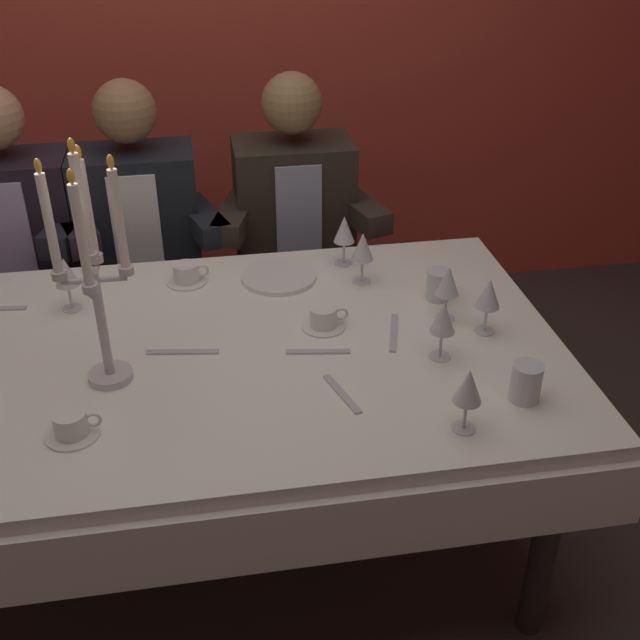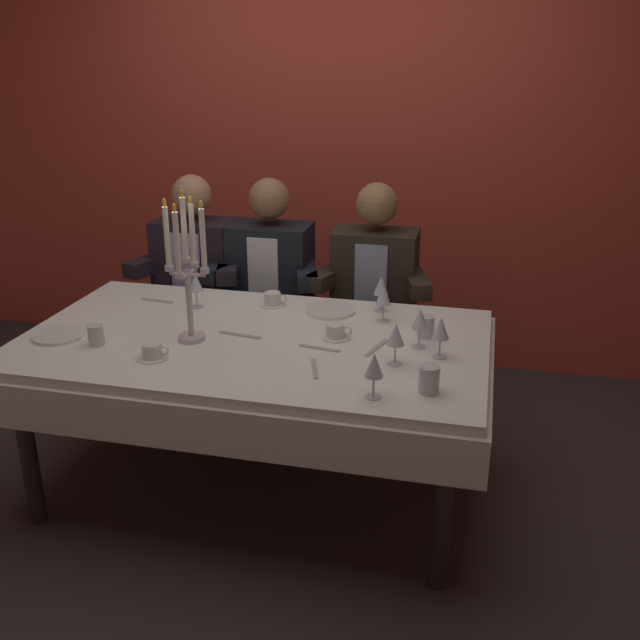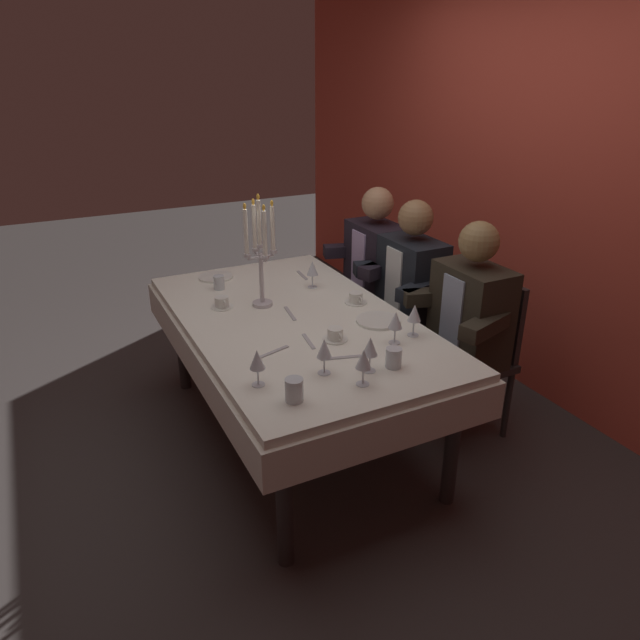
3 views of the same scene
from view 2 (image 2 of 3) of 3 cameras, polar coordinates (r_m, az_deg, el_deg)
name	(u,v)px [view 2 (image 2 of 3)]	position (r m, az deg, el deg)	size (l,w,h in m)	color
ground_plane	(259,489)	(3.33, -4.84, -13.23)	(12.00, 12.00, 0.00)	#3A3534
back_wall	(339,139)	(4.39, 1.51, 14.20)	(6.00, 0.12, 2.70)	#CA4635
dining_table	(255,363)	(3.02, -5.19, -3.43)	(1.94, 1.14, 0.74)	white
candelabra	(187,270)	(2.88, -10.51, 3.90)	(0.19, 0.19, 0.62)	silver
dinner_plate_0	(330,310)	(3.24, 0.82, 0.78)	(0.23, 0.23, 0.01)	white
dinner_plate_1	(59,335)	(3.15, -20.01, -1.14)	(0.21, 0.21, 0.01)	white
wine_glass_0	(441,329)	(2.77, 9.56, -0.72)	(0.07, 0.07, 0.16)	silver
wine_glass_1	(383,296)	(3.10, 5.05, 1.89)	(0.07, 0.07, 0.16)	silver
wine_glass_2	(381,287)	(3.23, 4.86, 2.66)	(0.07, 0.07, 0.16)	silver
wine_glass_3	(420,320)	(2.85, 7.96, 0.00)	(0.07, 0.07, 0.16)	silver
wine_glass_4	(374,367)	(2.42, 4.31, -3.71)	(0.07, 0.07, 0.16)	silver
wine_glass_5	(396,336)	(2.69, 6.04, -1.25)	(0.07, 0.07, 0.16)	silver
wine_glass_6	(196,283)	(3.31, -9.84, 2.88)	(0.07, 0.07, 0.16)	silver
water_tumbler_0	(96,335)	(3.01, -17.36, -1.14)	(0.06, 0.06, 0.08)	silver
water_tumbler_1	(429,379)	(2.51, 8.64, -4.66)	(0.07, 0.07, 0.10)	silver
water_tumbler_2	(426,326)	(2.98, 8.38, -0.51)	(0.07, 0.07, 0.09)	silver
coffee_cup_0	(273,300)	(3.33, -3.76, 1.63)	(0.13, 0.12, 0.06)	white
coffee_cup_1	(153,352)	(2.83, -13.15, -2.48)	(0.13, 0.12, 0.06)	white
coffee_cup_2	(336,332)	(2.94, 1.25, -0.95)	(0.13, 0.12, 0.06)	white
knife_0	(377,348)	(2.86, 4.52, -2.19)	(0.19, 0.02, 0.01)	#B7B7BC
knife_1	(241,335)	(2.99, -6.33, -1.18)	(0.19, 0.02, 0.01)	#B7B7BC
spoon_2	(157,301)	(3.46, -12.81, 1.50)	(0.17, 0.02, 0.01)	#B7B7BC
spoon_3	(315,369)	(2.67, -0.43, -3.87)	(0.17, 0.02, 0.01)	#B7B7BC
fork_4	(320,348)	(2.85, -0.04, -2.25)	(0.17, 0.02, 0.01)	#B7B7BC
seated_diner_0	(197,268)	(3.97, -9.75, 4.11)	(0.63, 0.48, 1.24)	#2D2A2A
seated_diner_1	(271,273)	(3.83, -3.88, 3.74)	(0.63, 0.48, 1.24)	#2D2A2A
seated_diner_2	(375,280)	(3.71, 4.38, 3.15)	(0.63, 0.48, 1.24)	#2D2A2A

